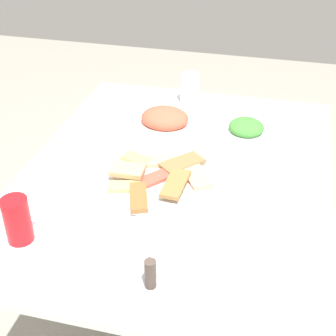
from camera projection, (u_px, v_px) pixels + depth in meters
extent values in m
plane|color=gray|center=(174.00, 330.00, 1.87)|extent=(6.00, 6.00, 0.00)
cube|color=white|center=(176.00, 176.00, 1.48)|extent=(1.17, 0.91, 0.02)
cylinder|color=#4B494B|center=(116.00, 167.00, 2.19)|extent=(0.04, 0.04, 0.70)
cylinder|color=#4B494B|center=(297.00, 192.00, 2.02)|extent=(0.04, 0.04, 0.70)
cylinder|color=white|center=(155.00, 181.00, 1.42)|extent=(0.32, 0.32, 0.01)
cube|color=#D24E3C|center=(155.00, 178.00, 1.42)|extent=(0.13, 0.12, 0.01)
cube|color=brown|center=(139.00, 197.00, 1.34)|extent=(0.13, 0.09, 0.01)
cube|color=olive|center=(175.00, 184.00, 1.37)|extent=(0.14, 0.06, 0.01)
cube|color=#E59E78|center=(196.00, 176.00, 1.42)|extent=(0.14, 0.12, 0.01)
cube|color=olive|center=(182.00, 164.00, 1.48)|extent=(0.14, 0.14, 0.02)
cube|color=tan|center=(128.00, 170.00, 1.42)|extent=(0.07, 0.10, 0.01)
cube|color=#EAA376|center=(156.00, 161.00, 1.49)|extent=(0.09, 0.13, 0.01)
cube|color=#D1BB68|center=(124.00, 187.00, 1.38)|extent=(0.07, 0.10, 0.01)
cube|color=#E0A55D|center=(137.00, 159.00, 1.50)|extent=(0.07, 0.10, 0.01)
cylinder|color=white|center=(246.00, 132.00, 1.67)|extent=(0.19, 0.19, 0.01)
ellipsoid|color=#408A35|center=(246.00, 127.00, 1.66)|extent=(0.16, 0.16, 0.05)
cylinder|color=white|center=(165.00, 124.00, 1.72)|extent=(0.22, 0.22, 0.01)
ellipsoid|color=#D3573E|center=(165.00, 118.00, 1.71)|extent=(0.15, 0.17, 0.07)
sphere|color=#EBE04E|center=(178.00, 119.00, 1.71)|extent=(0.03, 0.03, 0.03)
cylinder|color=red|center=(17.00, 220.00, 1.19)|extent=(0.08, 0.08, 0.12)
cylinder|color=silver|center=(190.00, 88.00, 1.85)|extent=(0.07, 0.07, 0.11)
cube|color=white|center=(60.00, 205.00, 1.34)|extent=(0.15, 0.15, 0.00)
cube|color=silver|center=(54.00, 202.00, 1.34)|extent=(0.19, 0.04, 0.00)
cube|color=silver|center=(66.00, 204.00, 1.33)|extent=(0.18, 0.05, 0.00)
cube|color=#B2B2B7|center=(153.00, 283.00, 1.09)|extent=(0.10, 0.10, 0.01)
cylinder|color=white|center=(154.00, 265.00, 1.08)|extent=(0.03, 0.03, 0.07)
cylinder|color=#4D3E37|center=(150.00, 274.00, 1.06)|extent=(0.03, 0.03, 0.07)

